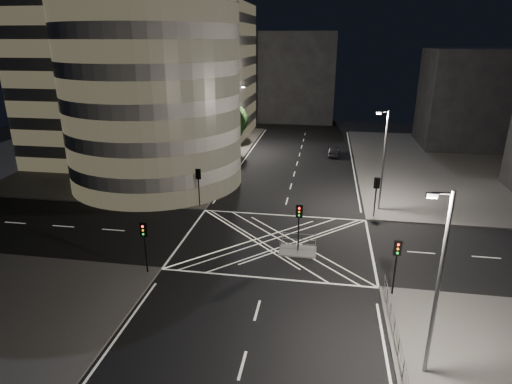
% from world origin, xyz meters
% --- Properties ---
extents(ground, '(120.00, 120.00, 0.00)m').
position_xyz_m(ground, '(0.00, 0.00, 0.00)').
color(ground, black).
rests_on(ground, ground).
extents(sidewalk_far_left, '(42.00, 42.00, 0.15)m').
position_xyz_m(sidewalk_far_left, '(-29.00, 27.00, 0.07)').
color(sidewalk_far_left, '#4F4C4A').
rests_on(sidewalk_far_left, ground).
extents(central_island, '(3.00, 2.00, 0.15)m').
position_xyz_m(central_island, '(2.00, -1.50, 0.07)').
color(central_island, slate).
rests_on(central_island, ground).
extents(office_tower_curved, '(30.00, 29.00, 27.20)m').
position_xyz_m(office_tower_curved, '(-20.74, 18.74, 12.65)').
color(office_tower_curved, gray).
rests_on(office_tower_curved, sidewalk_far_left).
extents(office_block_rear, '(24.00, 16.00, 22.00)m').
position_xyz_m(office_block_rear, '(-22.00, 42.00, 11.15)').
color(office_block_rear, gray).
rests_on(office_block_rear, sidewalk_far_left).
extents(building_right_far, '(14.00, 12.00, 15.00)m').
position_xyz_m(building_right_far, '(26.00, 40.00, 7.65)').
color(building_right_far, black).
rests_on(building_right_far, sidewalk_far_right).
extents(building_far_end, '(18.00, 8.00, 18.00)m').
position_xyz_m(building_far_end, '(-4.00, 58.00, 9.00)').
color(building_far_end, black).
rests_on(building_far_end, ground).
extents(tree_a, '(4.90, 4.90, 6.96)m').
position_xyz_m(tree_a, '(-10.50, 9.00, 4.28)').
color(tree_a, black).
rests_on(tree_a, sidewalk_far_left).
extents(tree_b, '(3.96, 3.96, 7.17)m').
position_xyz_m(tree_b, '(-10.50, 15.00, 5.03)').
color(tree_b, black).
rests_on(tree_b, sidewalk_far_left).
extents(tree_c, '(4.32, 4.32, 6.87)m').
position_xyz_m(tree_c, '(-10.50, 21.00, 4.52)').
color(tree_c, black).
rests_on(tree_c, sidewalk_far_left).
extents(tree_d, '(5.37, 5.37, 8.03)m').
position_xyz_m(tree_d, '(-10.50, 27.00, 5.09)').
color(tree_d, black).
rests_on(tree_d, sidewalk_far_left).
extents(tree_e, '(4.05, 4.05, 6.65)m').
position_xyz_m(tree_e, '(-10.50, 33.00, 4.46)').
color(tree_e, black).
rests_on(tree_e, sidewalk_far_left).
extents(traffic_signal_fl, '(0.55, 0.22, 4.00)m').
position_xyz_m(traffic_signal_fl, '(-8.80, 6.80, 2.91)').
color(traffic_signal_fl, black).
rests_on(traffic_signal_fl, sidewalk_far_left).
extents(traffic_signal_nl, '(0.55, 0.22, 4.00)m').
position_xyz_m(traffic_signal_nl, '(-8.80, -6.80, 2.91)').
color(traffic_signal_nl, black).
rests_on(traffic_signal_nl, sidewalk_near_left).
extents(traffic_signal_fr, '(0.55, 0.22, 4.00)m').
position_xyz_m(traffic_signal_fr, '(8.80, 6.80, 2.91)').
color(traffic_signal_fr, black).
rests_on(traffic_signal_fr, sidewalk_far_right).
extents(traffic_signal_nr, '(0.55, 0.22, 4.00)m').
position_xyz_m(traffic_signal_nr, '(8.80, -6.80, 2.91)').
color(traffic_signal_nr, black).
rests_on(traffic_signal_nr, sidewalk_near_right).
extents(traffic_signal_island, '(0.55, 0.22, 4.00)m').
position_xyz_m(traffic_signal_island, '(2.00, -1.50, 2.91)').
color(traffic_signal_island, black).
rests_on(traffic_signal_island, central_island).
extents(street_lamp_left_near, '(1.25, 0.25, 10.00)m').
position_xyz_m(street_lamp_left_near, '(-9.44, 12.00, 5.54)').
color(street_lamp_left_near, slate).
rests_on(street_lamp_left_near, sidewalk_far_left).
extents(street_lamp_left_far, '(1.25, 0.25, 10.00)m').
position_xyz_m(street_lamp_left_far, '(-9.44, 30.00, 5.54)').
color(street_lamp_left_far, slate).
rests_on(street_lamp_left_far, sidewalk_far_left).
extents(street_lamp_right_far, '(1.25, 0.25, 10.00)m').
position_xyz_m(street_lamp_right_far, '(9.44, 9.00, 5.54)').
color(street_lamp_right_far, slate).
rests_on(street_lamp_right_far, sidewalk_far_right).
extents(street_lamp_right_near, '(1.25, 0.25, 10.00)m').
position_xyz_m(street_lamp_right_near, '(9.44, -14.00, 5.54)').
color(street_lamp_right_near, slate).
rests_on(street_lamp_right_near, sidewalk_near_right).
extents(railing_near_right, '(0.06, 11.70, 1.10)m').
position_xyz_m(railing_near_right, '(8.30, -12.15, 0.70)').
color(railing_near_right, slate).
rests_on(railing_near_right, sidewalk_near_right).
extents(railing_island_south, '(2.80, 0.06, 1.10)m').
position_xyz_m(railing_island_south, '(2.00, -2.40, 0.70)').
color(railing_island_south, slate).
rests_on(railing_island_south, central_island).
extents(railing_island_north, '(2.80, 0.06, 1.10)m').
position_xyz_m(railing_island_north, '(2.00, -0.60, 0.70)').
color(railing_island_north, slate).
rests_on(railing_island_north, central_island).
extents(sedan, '(1.73, 4.27, 1.38)m').
position_xyz_m(sedan, '(5.16, 30.15, 0.69)').
color(sedan, black).
rests_on(sedan, ground).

